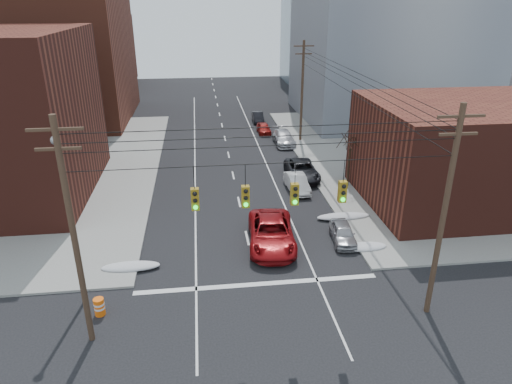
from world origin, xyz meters
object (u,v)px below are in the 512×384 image
object	(u,v)px
construction_barrel	(99,307)
parked_car_b	(297,183)
lot_car_c	(10,184)
lot_car_a	(71,166)
red_pickup	(271,233)
parked_car_c	(302,170)
lot_car_b	(79,150)
parked_car_d	(284,138)
parked_car_a	(343,233)
parked_car_e	(264,128)
parked_car_f	(258,117)
lot_car_d	(23,166)

from	to	relation	value
construction_barrel	parked_car_b	bearing A→B (deg)	47.70
lot_car_c	lot_car_a	bearing A→B (deg)	-64.95
red_pickup	parked_car_c	distance (m)	12.51
lot_car_a	lot_car_b	xyz separation A→B (m)	(-0.37, 5.01, -0.02)
red_pickup	parked_car_d	world-z (taller)	red_pickup
parked_car_b	parked_car_c	world-z (taller)	parked_car_c
parked_car_a	parked_car_e	size ratio (longest dim) A/B	1.00
parked_car_e	construction_barrel	size ratio (longest dim) A/B	3.76
parked_car_c	parked_car_f	xyz separation A→B (m)	(-1.33, 20.61, -0.14)
lot_car_a	lot_car_c	xyz separation A→B (m)	(-3.96, -3.84, -0.01)
parked_car_f	construction_barrel	xyz separation A→B (m)	(-13.24, -38.28, -0.13)
lot_car_a	lot_car_d	xyz separation A→B (m)	(-4.51, 0.89, -0.09)
lot_car_a	parked_car_e	bearing A→B (deg)	-64.56
parked_car_c	lot_car_d	xyz separation A→B (m)	(-25.38, 4.19, 0.06)
parked_car_b	parked_car_e	bearing A→B (deg)	88.47
parked_car_b	lot_car_c	bearing A→B (deg)	172.10
parked_car_b	red_pickup	bearing A→B (deg)	-114.58
parked_car_c	lot_car_b	xyz separation A→B (m)	(-21.24, 8.31, 0.13)
red_pickup	parked_car_e	bearing A→B (deg)	88.13
parked_car_a	lot_car_d	bearing A→B (deg)	154.32
parked_car_d	red_pickup	bearing A→B (deg)	-102.28
lot_car_b	lot_car_d	distance (m)	5.84
lot_car_b	parked_car_a	bearing A→B (deg)	-145.12
parked_car_d	lot_car_c	distance (m)	27.40
parked_car_a	parked_car_f	bearing A→B (deg)	98.97
parked_car_d	parked_car_e	world-z (taller)	parked_car_d
parked_car_b	parked_car_f	distance (m)	23.41
lot_car_a	lot_car_d	size ratio (longest dim) A/B	1.17
parked_car_c	lot_car_c	size ratio (longest dim) A/B	1.06
red_pickup	lot_car_d	bearing A→B (deg)	147.86
lot_car_d	construction_barrel	bearing A→B (deg)	-140.14
parked_car_b	lot_car_b	xyz separation A→B (m)	(-20.20, 11.12, 0.20)
parked_car_b	construction_barrel	xyz separation A→B (m)	(-13.53, -14.87, -0.20)
lot_car_a	lot_car_c	bearing A→B (deg)	128.42
parked_car_c	parked_car_f	size ratio (longest dim) A/B	1.45
parked_car_b	lot_car_a	xyz separation A→B (m)	(-19.83, 6.11, 0.23)
parked_car_a	parked_car_d	xyz separation A→B (m)	(0.07, 22.21, 0.12)
parked_car_f	construction_barrel	size ratio (longest dim) A/B	3.96
parked_car_a	parked_car_e	bearing A→B (deg)	99.52
red_pickup	parked_car_c	size ratio (longest dim) A/B	1.15
red_pickup	parked_car_f	xyz separation A→B (m)	(3.30, 32.23, -0.25)
parked_car_a	lot_car_c	world-z (taller)	lot_car_c
parked_car_d	construction_barrel	world-z (taller)	parked_car_d
red_pickup	parked_car_b	bearing A→B (deg)	73.04
lot_car_a	lot_car_d	bearing A→B (deg)	73.23
red_pickup	construction_barrel	world-z (taller)	red_pickup
parked_car_b	parked_car_d	distance (m)	13.31
parked_car_a	parked_car_d	world-z (taller)	parked_car_d
parked_car_c	construction_barrel	bearing A→B (deg)	-129.08
parked_car_b	parked_car_e	size ratio (longest dim) A/B	1.16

